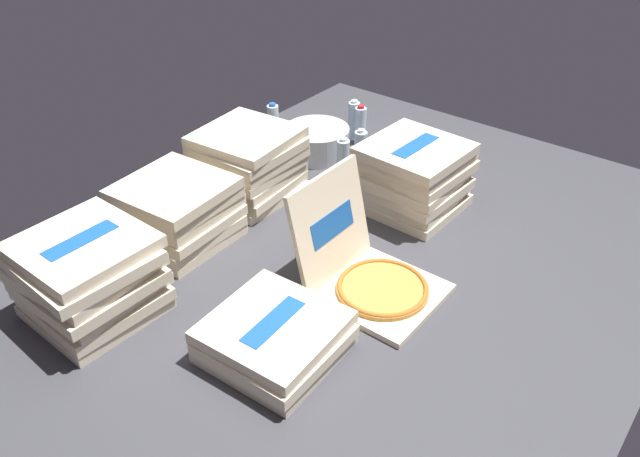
{
  "coord_description": "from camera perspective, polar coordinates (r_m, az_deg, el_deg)",
  "views": [
    {
      "loc": [
        -1.71,
        -1.23,
        1.61
      ],
      "look_at": [
        -0.02,
        0.1,
        0.14
      ],
      "focal_mm": 35.56,
      "sensor_mm": 36.0,
      "label": 1
    }
  ],
  "objects": [
    {
      "name": "ground_plane",
      "position": [
        2.66,
        2.01,
        -3.19
      ],
      "size": [
        3.2,
        2.4,
        0.02
      ],
      "primitive_type": "cube",
      "color": "#38383D"
    },
    {
      "name": "open_pizza_box",
      "position": [
        2.47,
        4.29,
        -3.86
      ],
      "size": [
        0.42,
        0.52,
        0.44
      ],
      "color": "beige",
      "rests_on": "ground_plane"
    },
    {
      "name": "pizza_stack_left_near",
      "position": [
        2.96,
        8.37,
        4.69
      ],
      "size": [
        0.46,
        0.45,
        0.33
      ],
      "color": "beige",
      "rests_on": "ground_plane"
    },
    {
      "name": "pizza_stack_left_far",
      "position": [
        2.78,
        -12.71,
        1.53
      ],
      "size": [
        0.46,
        0.46,
        0.28
      ],
      "color": "beige",
      "rests_on": "ground_plane"
    },
    {
      "name": "pizza_stack_right_far",
      "position": [
        2.22,
        -4.1,
        -9.79
      ],
      "size": [
        0.45,
        0.45,
        0.14
      ],
      "color": "beige",
      "rests_on": "ground_plane"
    },
    {
      "name": "pizza_stack_center_far",
      "position": [
        3.05,
        -6.54,
        5.83
      ],
      "size": [
        0.47,
        0.46,
        0.33
      ],
      "color": "beige",
      "rests_on": "ground_plane"
    },
    {
      "name": "pizza_stack_left_mid",
      "position": [
        2.46,
        -20.04,
        -4.19
      ],
      "size": [
        0.46,
        0.46,
        0.33
      ],
      "color": "beige",
      "rests_on": "ground_plane"
    },
    {
      "name": "ice_bucket",
      "position": [
        3.43,
        -0.29,
        7.85
      ],
      "size": [
        0.35,
        0.35,
        0.15
      ],
      "primitive_type": "cylinder",
      "color": "#B7BABF",
      "rests_on": "ground_plane"
    },
    {
      "name": "water_bottle_0",
      "position": [
        3.62,
        3.06,
        9.76
      ],
      "size": [
        0.06,
        0.06,
        0.22
      ],
      "color": "silver",
      "rests_on": "ground_plane"
    },
    {
      "name": "water_bottle_1",
      "position": [
        3.58,
        -4.23,
        9.46
      ],
      "size": [
        0.06,
        0.06,
        0.22
      ],
      "color": "silver",
      "rests_on": "ground_plane"
    },
    {
      "name": "water_bottle_2",
      "position": [
        3.19,
        2.09,
        6.26
      ],
      "size": [
        0.06,
        0.06,
        0.22
      ],
      "color": "silver",
      "rests_on": "ground_plane"
    },
    {
      "name": "water_bottle_3",
      "position": [
        3.28,
        3.66,
        7.05
      ],
      "size": [
        0.06,
        0.06,
        0.22
      ],
      "color": "silver",
      "rests_on": "ground_plane"
    },
    {
      "name": "water_bottle_4",
      "position": [
        3.55,
        3.64,
        9.27
      ],
      "size": [
        0.06,
        0.06,
        0.22
      ],
      "color": "silver",
      "rests_on": "ground_plane"
    }
  ]
}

